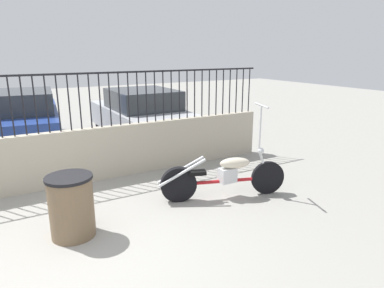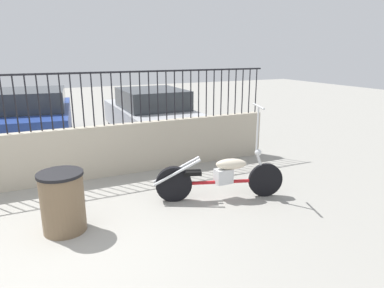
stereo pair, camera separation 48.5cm
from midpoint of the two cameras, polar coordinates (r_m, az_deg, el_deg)
name	(u,v)px [view 1 (the left image)]	position (r m, az deg, el deg)	size (l,w,h in m)	color
ground_plane	(65,261)	(4.50, -23.45, -17.53)	(40.00, 40.00, 0.00)	gray
low_wall	(36,163)	(6.53, -26.48, -2.81)	(9.30, 0.18, 0.99)	#B2A893
fence_railing	(28,97)	(6.31, -27.69, 7.01)	(9.30, 0.04, 0.99)	black
motorcycle_red	(220,176)	(5.57, 2.15, -5.32)	(2.06, 0.86, 1.53)	black
trash_bin	(71,206)	(4.80, -22.26, -9.62)	(0.59, 0.59, 0.83)	brown
car_blue	(20,120)	(9.52, -28.03, 3.60)	(2.15, 4.09, 1.42)	black
car_silver	(141,115)	(9.37, -9.95, 4.85)	(1.72, 3.92, 1.37)	black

